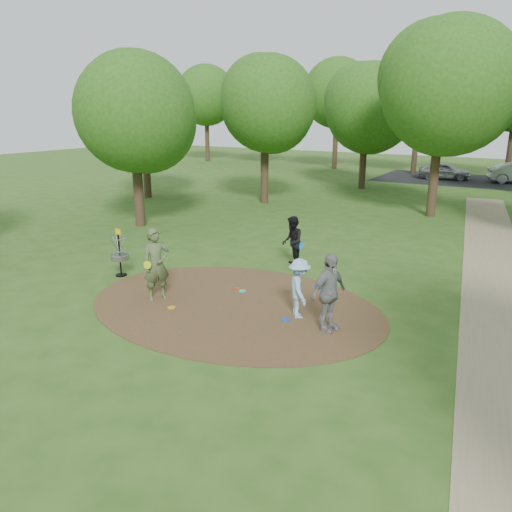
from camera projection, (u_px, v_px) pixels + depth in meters
The scene contains 15 objects.
ground at pixel (234, 305), 13.58m from camera, with size 100.00×100.00×0.00m, color #2D5119.
dirt_clearing at pixel (234, 305), 13.58m from camera, with size 8.40×8.40×0.02m, color #47301C.
footpath at pixel (504, 330), 12.06m from camera, with size 2.00×40.00×0.01m, color #8C7A5B.
parking_lot at pixel (474, 181), 37.39m from camera, with size 14.00×8.00×0.01m, color black.
player_observer_with_disc at pixel (156, 264), 13.77m from camera, with size 0.80×0.89×2.04m.
player_throwing_with_disc at pixel (299, 289), 12.61m from camera, with size 1.19×1.15×1.55m.
player_walking_with_disc at pixel (292, 242), 16.68m from camera, with size 0.99×1.06×1.74m.
player_waiting_with_disc at pixel (329, 293), 11.77m from camera, with size 0.79×1.22×1.93m.
disc_ground_cyan at pixel (242, 291), 14.58m from camera, with size 0.22×0.22×0.02m, color #19CABB.
disc_ground_blue at pixel (285, 320), 12.59m from camera, with size 0.22×0.22×0.02m, color blue.
disc_ground_red at pixel (237, 288), 14.78m from camera, with size 0.22×0.22×0.02m, color #B43512.
car_left at pixel (444, 171), 38.04m from camera, with size 1.52×3.77×1.29m, color #939599.
disc_ground_orange at pixel (171, 307), 13.36m from camera, with size 0.22×0.22×0.02m, color orange.
disc_golf_basket at pixel (119, 249), 15.78m from camera, with size 0.63×0.63×1.54m.
tree_ring at pixel (432, 106), 18.41m from camera, with size 37.53×45.02×9.05m.
Camera 1 is at (6.96, -10.58, 5.12)m, focal length 35.00 mm.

